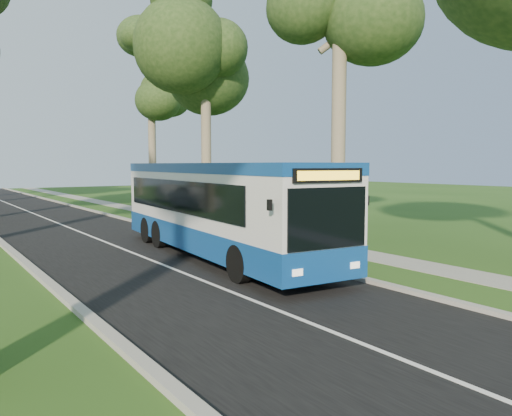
{
  "coord_description": "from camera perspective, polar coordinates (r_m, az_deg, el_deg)",
  "views": [
    {
      "loc": [
        -9.8,
        -11.9,
        3.12
      ],
      "look_at": [
        0.1,
        2.39,
        1.6
      ],
      "focal_mm": 35.0,
      "sensor_mm": 36.0,
      "label": 1
    }
  ],
  "objects": [
    {
      "name": "bus",
      "position": [
        16.75,
        -4.39,
        -0.09
      ],
      "size": [
        3.53,
        12.11,
        3.17
      ],
      "rotation": [
        0.0,
        0.0,
        -0.09
      ],
      "color": "silver",
      "rests_on": "ground"
    },
    {
      "name": "litter_bin",
      "position": [
        23.27,
        -4.73,
        -1.41
      ],
      "size": [
        0.6,
        0.6,
        1.05
      ],
      "rotation": [
        0.0,
        0.0,
        -0.33
      ],
      "color": "black",
      "rests_on": "ground"
    },
    {
      "name": "kerb_east",
      "position": [
        24.18,
        -10.52,
        -2.36
      ],
      "size": [
        0.25,
        100.0,
        0.12
      ],
      "primitive_type": "cube",
      "color": "#9E9B93",
      "rests_on": "ground"
    },
    {
      "name": "ground",
      "position": [
        15.73,
        4.71,
        -6.46
      ],
      "size": [
        120.0,
        120.0,
        0.0
      ],
      "primitive_type": "plane",
      "color": "#264A17",
      "rests_on": "ground"
    },
    {
      "name": "road",
      "position": [
        23.0,
        -18.51,
        -3.04
      ],
      "size": [
        7.0,
        100.0,
        0.02
      ],
      "primitive_type": "cube",
      "color": "black",
      "rests_on": "ground"
    },
    {
      "name": "tree_east_d",
      "position": [
        46.22,
        -11.92,
        14.85
      ],
      "size": [
        5.2,
        5.2,
        15.0
      ],
      "color": "#7A6B56",
      "rests_on": "ground"
    },
    {
      "name": "bus_shelter",
      "position": [
        19.69,
        0.98,
        0.76
      ],
      "size": [
        1.87,
        2.95,
        2.38
      ],
      "rotation": [
        0.0,
        0.0,
        -0.14
      ],
      "color": "black",
      "rests_on": "ground"
    },
    {
      "name": "tree_east_c",
      "position": [
        35.14,
        -5.81,
        18.26
      ],
      "size": [
        5.2,
        5.2,
        15.11
      ],
      "color": "#7A6B56",
      "rests_on": "ground"
    },
    {
      "name": "footpath",
      "position": [
        25.55,
        -4.37,
        -2.01
      ],
      "size": [
        1.5,
        100.0,
        0.02
      ],
      "primitive_type": "cube",
      "color": "gray",
      "rests_on": "ground"
    },
    {
      "name": "centre_line",
      "position": [
        22.99,
        -18.51,
        -3.0
      ],
      "size": [
        0.12,
        100.0,
        0.0
      ],
      "primitive_type": "cube",
      "color": "white",
      "rests_on": "road"
    },
    {
      "name": "bus_stop_sign",
      "position": [
        17.45,
        0.8,
        0.14
      ],
      "size": [
        0.09,
        0.37,
        2.64
      ],
      "rotation": [
        0.0,
        0.0,
        0.0
      ],
      "color": "gray",
      "rests_on": "ground"
    },
    {
      "name": "kerb_west",
      "position": [
        22.29,
        -27.19,
        -3.45
      ],
      "size": [
        0.25,
        100.0,
        0.12
      ],
      "primitive_type": "cube",
      "color": "#9E9B93",
      "rests_on": "ground"
    }
  ]
}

